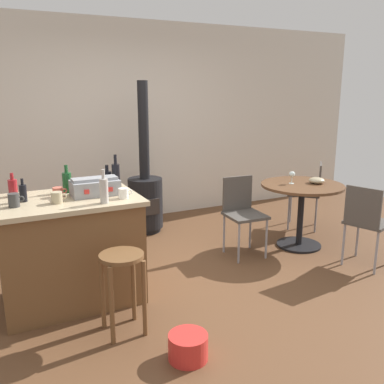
% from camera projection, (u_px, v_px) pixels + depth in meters
% --- Properties ---
extents(ground_plane, '(8.80, 8.80, 0.00)m').
position_uv_depth(ground_plane, '(193.00, 282.00, 4.08)').
color(ground_plane, brown).
extents(back_wall, '(8.00, 0.10, 2.70)m').
position_uv_depth(back_wall, '(117.00, 123.00, 5.74)').
color(back_wall, beige).
rests_on(back_wall, ground_plane).
extents(kitchen_island, '(1.19, 0.82, 0.92)m').
position_uv_depth(kitchen_island, '(70.00, 250.00, 3.65)').
color(kitchen_island, brown).
rests_on(kitchen_island, ground_plane).
extents(wooden_stool, '(0.33, 0.33, 0.63)m').
position_uv_depth(wooden_stool, '(122.00, 275.00, 3.15)').
color(wooden_stool, brown).
rests_on(wooden_stool, ground_plane).
extents(dining_table, '(0.94, 0.94, 0.75)m').
position_uv_depth(dining_table, '(301.00, 199.00, 4.88)').
color(dining_table, black).
rests_on(dining_table, ground_plane).
extents(folding_chair_near, '(0.57, 0.57, 0.87)m').
position_uv_depth(folding_chair_near, '(310.00, 190.00, 5.55)').
color(folding_chair_near, '#47423D').
rests_on(folding_chair_near, ground_plane).
extents(folding_chair_far, '(0.42, 0.42, 0.86)m').
position_uv_depth(folding_chair_far, '(242.00, 210.00, 4.68)').
color(folding_chair_far, '#47423D').
rests_on(folding_chair_far, ground_plane).
extents(folding_chair_left, '(0.51, 0.51, 0.87)m').
position_uv_depth(folding_chair_left, '(366.00, 219.00, 4.31)').
color(folding_chair_left, '#47423D').
rests_on(folding_chair_left, ground_plane).
extents(wood_stove, '(0.44, 0.45, 1.91)m').
position_uv_depth(wood_stove, '(145.00, 195.00, 5.43)').
color(wood_stove, black).
rests_on(wood_stove, ground_plane).
extents(toolbox, '(0.40, 0.25, 0.15)m').
position_uv_depth(toolbox, '(95.00, 187.00, 3.63)').
color(toolbox, gray).
rests_on(toolbox, kitchen_island).
extents(bottle_0, '(0.07, 0.07, 0.32)m').
position_uv_depth(bottle_0, '(116.00, 176.00, 3.85)').
color(bottle_0, black).
rests_on(bottle_0, kitchen_island).
extents(bottle_1, '(0.07, 0.07, 0.20)m').
position_uv_depth(bottle_1, '(13.00, 187.00, 3.58)').
color(bottle_1, maroon).
rests_on(bottle_1, kitchen_island).
extents(bottle_2, '(0.08, 0.08, 0.24)m').
position_uv_depth(bottle_2, '(67.00, 182.00, 3.72)').
color(bottle_2, '#194C23').
rests_on(bottle_2, kitchen_island).
extents(bottle_3, '(0.08, 0.08, 0.22)m').
position_uv_depth(bottle_3, '(107.00, 179.00, 3.89)').
color(bottle_3, black).
rests_on(bottle_3, kitchen_island).
extents(bottle_4, '(0.06, 0.06, 0.19)m').
position_uv_depth(bottle_4, '(23.00, 193.00, 3.42)').
color(bottle_4, black).
rests_on(bottle_4, kitchen_island).
extents(bottle_5, '(0.07, 0.07, 0.27)m').
position_uv_depth(bottle_5, '(104.00, 190.00, 3.37)').
color(bottle_5, '#B7B2AD').
rests_on(bottle_5, kitchen_island).
extents(cup_0, '(0.12, 0.08, 0.11)m').
position_uv_depth(cup_0, '(14.00, 200.00, 3.27)').
color(cup_0, '#383838').
rests_on(cup_0, kitchen_island).
extents(cup_1, '(0.12, 0.09, 0.09)m').
position_uv_depth(cup_1, '(57.00, 198.00, 3.38)').
color(cup_1, tan).
rests_on(cup_1, kitchen_island).
extents(cup_2, '(0.12, 0.08, 0.08)m').
position_uv_depth(cup_2, '(58.00, 192.00, 3.58)').
color(cup_2, '#DB6651').
rests_on(cup_2, kitchen_island).
extents(cup_3, '(0.12, 0.08, 0.09)m').
position_uv_depth(cup_3, '(124.00, 193.00, 3.53)').
color(cup_3, white).
rests_on(cup_3, kitchen_island).
extents(wine_glass, '(0.07, 0.07, 0.14)m').
position_uv_depth(wine_glass, '(292.00, 175.00, 4.84)').
color(wine_glass, silver).
rests_on(wine_glass, dining_table).
extents(serving_bowl, '(0.18, 0.18, 0.07)m').
position_uv_depth(serving_bowl, '(317.00, 180.00, 4.87)').
color(serving_bowl, tan).
rests_on(serving_bowl, dining_table).
extents(plastic_bucket, '(0.28, 0.28, 0.18)m').
position_uv_depth(plastic_bucket, '(188.00, 347.00, 2.90)').
color(plastic_bucket, red).
rests_on(plastic_bucket, ground_plane).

